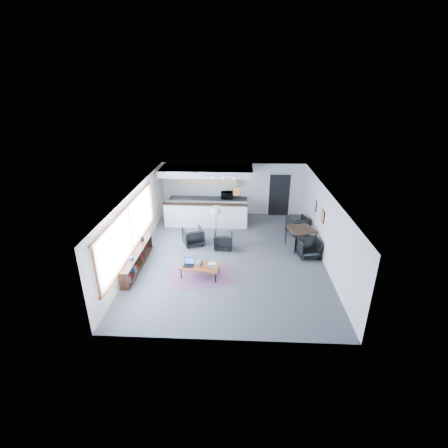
{
  "coord_description": "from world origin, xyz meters",
  "views": [
    {
      "loc": [
        0.31,
        -11.02,
        6.11
      ],
      "look_at": [
        -0.24,
        0.4,
        1.16
      ],
      "focal_mm": 26.0,
      "sensor_mm": 36.0,
      "label": 1
    }
  ],
  "objects_px": {
    "ceramic_pot": "(200,263)",
    "book_stack": "(212,264)",
    "dining_chair_near": "(308,249)",
    "microwave": "(227,195)",
    "armchair_left": "(193,236)",
    "dining_chair_far": "(298,226)",
    "armchair_right": "(223,240)",
    "dining_table": "(301,230)",
    "floor_lamp": "(216,211)",
    "coffee_table": "(200,266)",
    "laptop": "(189,263)"
  },
  "relations": [
    {
      "from": "ceramic_pot",
      "to": "floor_lamp",
      "type": "relative_size",
      "value": 0.16
    },
    {
      "from": "floor_lamp",
      "to": "laptop",
      "type": "bearing_deg",
      "value": -103.94
    },
    {
      "from": "armchair_right",
      "to": "dining_chair_far",
      "type": "bearing_deg",
      "value": -153.17
    },
    {
      "from": "coffee_table",
      "to": "floor_lamp",
      "type": "bearing_deg",
      "value": 91.96
    },
    {
      "from": "coffee_table",
      "to": "dining_chair_near",
      "type": "relative_size",
      "value": 2.01
    },
    {
      "from": "book_stack",
      "to": "dining_chair_far",
      "type": "height_order",
      "value": "dining_chair_far"
    },
    {
      "from": "ceramic_pot",
      "to": "dining_chair_near",
      "type": "height_order",
      "value": "dining_chair_near"
    },
    {
      "from": "book_stack",
      "to": "dining_table",
      "type": "xyz_separation_m",
      "value": [
        3.37,
        2.34,
        0.29
      ]
    },
    {
      "from": "dining_chair_near",
      "to": "microwave",
      "type": "bearing_deg",
      "value": 119.52
    },
    {
      "from": "floor_lamp",
      "to": "dining_table",
      "type": "height_order",
      "value": "floor_lamp"
    },
    {
      "from": "dining_table",
      "to": "coffee_table",
      "type": "bearing_deg",
      "value": -148.09
    },
    {
      "from": "ceramic_pot",
      "to": "armchair_right",
      "type": "xyz_separation_m",
      "value": [
        0.7,
        2.11,
        -0.17
      ]
    },
    {
      "from": "dining_chair_near",
      "to": "dining_table",
      "type": "bearing_deg",
      "value": 93.87
    },
    {
      "from": "book_stack",
      "to": "floor_lamp",
      "type": "distance_m",
      "value": 3.01
    },
    {
      "from": "book_stack",
      "to": "floor_lamp",
      "type": "relative_size",
      "value": 0.2
    },
    {
      "from": "ceramic_pot",
      "to": "book_stack",
      "type": "height_order",
      "value": "ceramic_pot"
    },
    {
      "from": "floor_lamp",
      "to": "ceramic_pot",
      "type": "bearing_deg",
      "value": -96.86
    },
    {
      "from": "ceramic_pot",
      "to": "floor_lamp",
      "type": "distance_m",
      "value": 3.03
    },
    {
      "from": "coffee_table",
      "to": "floor_lamp",
      "type": "relative_size",
      "value": 0.94
    },
    {
      "from": "book_stack",
      "to": "microwave",
      "type": "height_order",
      "value": "microwave"
    },
    {
      "from": "ceramic_pot",
      "to": "dining_chair_near",
      "type": "relative_size",
      "value": 0.34
    },
    {
      "from": "armchair_left",
      "to": "floor_lamp",
      "type": "xyz_separation_m",
      "value": [
        0.91,
        0.54,
        0.88
      ]
    },
    {
      "from": "coffee_table",
      "to": "dining_table",
      "type": "relative_size",
      "value": 1.13
    },
    {
      "from": "dining_chair_far",
      "to": "dining_chair_near",
      "type": "bearing_deg",
      "value": 72.21
    },
    {
      "from": "ceramic_pot",
      "to": "armchair_left",
      "type": "xyz_separation_m",
      "value": [
        -0.56,
        2.38,
        -0.14
      ]
    },
    {
      "from": "armchair_right",
      "to": "dining_chair_far",
      "type": "distance_m",
      "value": 3.59
    },
    {
      "from": "book_stack",
      "to": "dining_chair_far",
      "type": "xyz_separation_m",
      "value": [
        3.48,
        3.69,
        -0.1
      ]
    },
    {
      "from": "dining_table",
      "to": "microwave",
      "type": "relative_size",
      "value": 2.14
    },
    {
      "from": "floor_lamp",
      "to": "dining_chair_far",
      "type": "xyz_separation_m",
      "value": [
        3.56,
        0.8,
        -0.92
      ]
    },
    {
      "from": "coffee_table",
      "to": "book_stack",
      "type": "height_order",
      "value": "book_stack"
    },
    {
      "from": "floor_lamp",
      "to": "dining_table",
      "type": "distance_m",
      "value": 3.53
    },
    {
      "from": "laptop",
      "to": "floor_lamp",
      "type": "xyz_separation_m",
      "value": [
        0.72,
        2.9,
        0.78
      ]
    },
    {
      "from": "coffee_table",
      "to": "dining_table",
      "type": "bearing_deg",
      "value": 40.45
    },
    {
      "from": "coffee_table",
      "to": "book_stack",
      "type": "bearing_deg",
      "value": 11.32
    },
    {
      "from": "coffee_table",
      "to": "dining_chair_far",
      "type": "xyz_separation_m",
      "value": [
        3.89,
        3.71,
        -0.03
      ]
    },
    {
      "from": "ceramic_pot",
      "to": "book_stack",
      "type": "relative_size",
      "value": 0.79
    },
    {
      "from": "ceramic_pot",
      "to": "microwave",
      "type": "bearing_deg",
      "value": 82.95
    },
    {
      "from": "microwave",
      "to": "dining_chair_near",
      "type": "bearing_deg",
      "value": -54.87
    },
    {
      "from": "ceramic_pot",
      "to": "armchair_right",
      "type": "relative_size",
      "value": 0.31
    },
    {
      "from": "dining_table",
      "to": "dining_chair_near",
      "type": "bearing_deg",
      "value": -76.71
    },
    {
      "from": "armchair_left",
      "to": "microwave",
      "type": "bearing_deg",
      "value": -132.94
    },
    {
      "from": "ceramic_pot",
      "to": "armchair_left",
      "type": "bearing_deg",
      "value": 103.17
    },
    {
      "from": "book_stack",
      "to": "armchair_right",
      "type": "bearing_deg",
      "value": 82.72
    },
    {
      "from": "armchair_left",
      "to": "dining_chair_far",
      "type": "relative_size",
      "value": 1.09
    },
    {
      "from": "laptop",
      "to": "armchair_right",
      "type": "height_order",
      "value": "armchair_right"
    },
    {
      "from": "dining_chair_near",
      "to": "dining_chair_far",
      "type": "bearing_deg",
      "value": 82.57
    },
    {
      "from": "floor_lamp",
      "to": "dining_table",
      "type": "xyz_separation_m",
      "value": [
        3.45,
        -0.56,
        -0.53
      ]
    },
    {
      "from": "dining_chair_near",
      "to": "microwave",
      "type": "distance_m",
      "value": 5.28
    },
    {
      "from": "book_stack",
      "to": "microwave",
      "type": "bearing_deg",
      "value": 87.29
    },
    {
      "from": "floor_lamp",
      "to": "coffee_table",
      "type": "bearing_deg",
      "value": -96.58
    }
  ]
}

